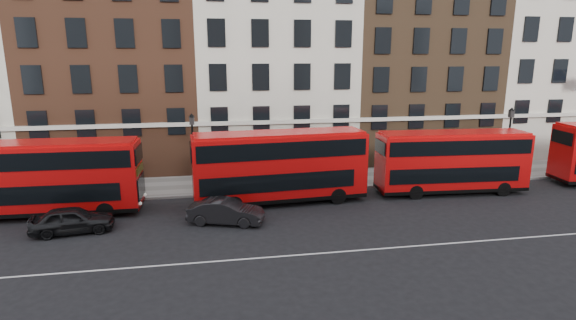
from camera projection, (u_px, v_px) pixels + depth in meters
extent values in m
plane|color=black|center=(321.00, 236.00, 23.55)|extent=(120.00, 120.00, 0.00)
cube|color=slate|center=(287.00, 181.00, 33.60)|extent=(80.00, 5.00, 0.15)
cube|color=gray|center=(293.00, 191.00, 31.20)|extent=(80.00, 0.30, 0.16)
cube|color=white|center=(331.00, 252.00, 21.63)|extent=(70.00, 0.12, 0.01)
cube|color=brown|center=(115.00, 33.00, 36.12)|extent=(12.80, 10.00, 22.00)
cube|color=#B8B4A2|center=(272.00, 52.00, 38.62)|extent=(12.80, 10.00, 19.00)
cube|color=brown|center=(412.00, 41.00, 40.54)|extent=(12.80, 10.00, 21.00)
cube|color=beige|center=(538.00, 47.00, 42.81)|extent=(12.80, 10.00, 20.00)
cube|color=red|center=(46.00, 177.00, 26.11)|extent=(10.58, 2.74, 3.96)
cube|color=black|center=(50.00, 208.00, 26.54)|extent=(10.58, 2.78, 0.24)
cube|color=black|center=(42.00, 189.00, 26.22)|extent=(9.38, 2.79, 1.05)
cube|color=black|center=(43.00, 157.00, 25.83)|extent=(10.18, 2.81, 1.00)
cube|color=red|center=(41.00, 143.00, 25.64)|extent=(10.27, 2.53, 0.18)
cube|color=black|center=(141.00, 186.00, 27.07)|extent=(0.13, 2.21, 1.30)
cube|color=black|center=(140.00, 169.00, 26.82)|extent=(0.12, 1.91, 0.42)
cylinder|color=black|center=(105.00, 211.00, 25.95)|extent=(1.01, 0.30, 1.00)
cylinder|color=black|center=(114.00, 199.00, 28.11)|extent=(1.01, 0.30, 1.00)
cylinder|color=black|center=(3.00, 204.00, 27.17)|extent=(1.01, 0.30, 1.00)
cube|color=red|center=(280.00, 166.00, 28.41)|extent=(11.04, 3.35, 4.09)
cube|color=black|center=(280.00, 195.00, 28.86)|extent=(11.04, 3.39, 0.25)
cube|color=black|center=(275.00, 177.00, 28.50)|extent=(9.80, 3.34, 1.09)
cube|color=black|center=(280.00, 147.00, 28.12)|extent=(10.63, 3.40, 1.04)
cube|color=red|center=(280.00, 133.00, 27.93)|extent=(10.72, 3.12, 0.19)
cube|color=black|center=(360.00, 173.00, 29.89)|extent=(0.24, 2.28, 1.35)
cube|color=black|center=(361.00, 157.00, 29.63)|extent=(0.22, 1.97, 0.44)
cylinder|color=black|center=(338.00, 196.00, 28.58)|extent=(1.05, 0.36, 1.04)
cylinder|color=black|center=(326.00, 186.00, 30.77)|extent=(1.05, 0.36, 1.04)
cylinder|color=black|center=(234.00, 204.00, 27.02)|extent=(1.05, 0.36, 1.04)
cylinder|color=black|center=(229.00, 193.00, 29.22)|extent=(1.05, 0.36, 1.04)
cube|color=red|center=(452.00, 161.00, 30.44)|extent=(10.19, 2.95, 3.79)
cube|color=black|center=(450.00, 187.00, 30.85)|extent=(10.20, 2.99, 0.23)
cube|color=black|center=(447.00, 171.00, 30.56)|extent=(9.05, 2.96, 1.01)
cube|color=black|center=(453.00, 144.00, 30.17)|extent=(9.81, 3.01, 0.96)
cube|color=red|center=(454.00, 133.00, 30.00)|extent=(9.90, 2.74, 0.17)
cube|color=black|center=(520.00, 170.00, 31.20)|extent=(0.19, 2.11, 1.25)
cube|color=black|center=(522.00, 155.00, 30.96)|extent=(0.18, 1.82, 0.40)
cylinder|color=black|center=(503.00, 189.00, 30.18)|extent=(0.97, 0.32, 0.96)
cylinder|color=black|center=(486.00, 180.00, 32.26)|extent=(0.97, 0.32, 0.96)
cylinder|color=black|center=(416.00, 192.00, 29.48)|extent=(0.97, 0.32, 0.96)
cylinder|color=black|center=(404.00, 183.00, 31.55)|extent=(0.97, 0.32, 0.96)
cylinder|color=black|center=(575.00, 173.00, 34.03)|extent=(1.03, 0.37, 1.01)
imported|color=black|center=(72.00, 220.00, 23.92)|extent=(4.35, 2.17, 1.42)
imported|color=black|center=(226.00, 212.00, 25.22)|extent=(4.47, 2.68, 1.39)
cylinder|color=black|center=(194.00, 157.00, 30.64)|extent=(0.14, 0.14, 4.60)
cylinder|color=black|center=(195.00, 186.00, 31.10)|extent=(0.32, 0.32, 0.60)
cube|color=#262626|center=(192.00, 120.00, 30.05)|extent=(0.32, 0.32, 0.55)
cone|color=black|center=(192.00, 115.00, 29.97)|extent=(0.44, 0.44, 0.25)
cylinder|color=black|center=(508.00, 147.00, 34.07)|extent=(0.14, 0.14, 4.60)
cylinder|color=black|center=(505.00, 172.00, 34.53)|extent=(0.32, 0.32, 0.60)
cube|color=#262626|center=(511.00, 114.00, 33.48)|extent=(0.32, 0.32, 0.55)
cone|color=black|center=(512.00, 109.00, 33.40)|extent=(0.44, 0.44, 0.25)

